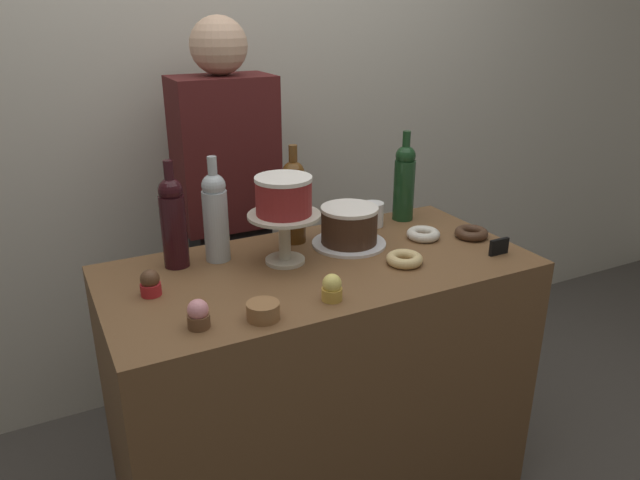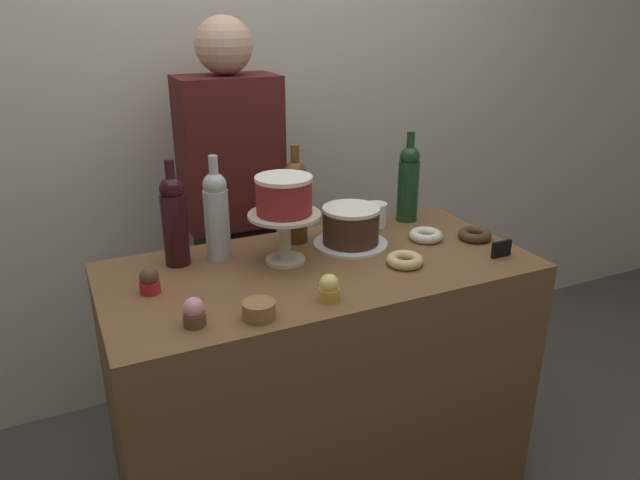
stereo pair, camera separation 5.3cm
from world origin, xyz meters
TOP-DOWN VIEW (x-y plane):
  - back_wall at (0.00, 0.89)m, footprint 6.00×0.05m
  - display_counter at (0.00, 0.00)m, footprint 1.30×0.63m
  - cake_stand_pedestal at (-0.09, 0.07)m, footprint 0.22×0.22m
  - white_layer_cake at (-0.09, 0.07)m, footprint 0.17×0.17m
  - silver_serving_platter at (0.16, 0.10)m, footprint 0.24×0.24m
  - chocolate_round_cake at (0.16, 0.10)m, footprint 0.19×0.19m
  - wine_bottle_amber at (0.01, 0.21)m, footprint 0.08×0.08m
  - wine_bottle_green at (0.46, 0.23)m, footprint 0.08×0.08m
  - wine_bottle_clear at (-0.26, 0.18)m, footprint 0.08×0.08m
  - wine_bottle_dark_red at (-0.39, 0.19)m, footprint 0.08×0.08m
  - cupcake_chocolate at (-0.50, 0.03)m, footprint 0.06×0.06m
  - cupcake_lemon at (-0.08, -0.22)m, footprint 0.06×0.06m
  - cupcake_strawberry at (-0.43, -0.20)m, footprint 0.06×0.06m
  - donut_glazed at (0.23, -0.11)m, footprint 0.11×0.11m
  - donut_chocolate at (0.56, -0.03)m, footprint 0.11×0.11m
  - donut_sugar at (0.41, 0.03)m, footprint 0.11×0.11m
  - cookie_stack at (-0.28, -0.23)m, footprint 0.08×0.08m
  - price_sign_chalkboard at (0.54, -0.18)m, footprint 0.07×0.01m
  - coffee_cup_ceramic at (0.32, 0.22)m, footprint 0.08×0.08m
  - barista_figure at (-0.09, 0.59)m, footprint 0.36×0.22m

SIDE VIEW (x-z plane):
  - display_counter at x=0.00m, z-range 0.00..0.89m
  - barista_figure at x=-0.09m, z-range 0.04..1.64m
  - silver_serving_platter at x=0.16m, z-range 0.89..0.90m
  - donut_glazed at x=0.23m, z-range 0.89..0.93m
  - donut_chocolate at x=0.56m, z-range 0.89..0.93m
  - donut_sugar at x=0.41m, z-range 0.89..0.93m
  - cookie_stack at x=-0.28m, z-range 0.89..0.94m
  - price_sign_chalkboard at x=0.54m, z-range 0.89..0.95m
  - cupcake_chocolate at x=-0.50m, z-range 0.89..0.97m
  - cupcake_lemon at x=-0.08m, z-range 0.89..0.97m
  - cupcake_strawberry at x=-0.43m, z-range 0.89..0.97m
  - coffee_cup_ceramic at x=0.32m, z-range 0.89..0.98m
  - chocolate_round_cake at x=0.16m, z-range 0.90..1.02m
  - cake_stand_pedestal at x=-0.09m, z-range 0.92..1.08m
  - wine_bottle_amber at x=0.01m, z-range 0.88..1.20m
  - wine_bottle_green at x=0.46m, z-range 0.88..1.20m
  - wine_bottle_clear at x=-0.26m, z-range 0.88..1.20m
  - wine_bottle_dark_red at x=-0.39m, z-range 0.88..1.20m
  - white_layer_cake at x=-0.09m, z-range 1.05..1.16m
  - back_wall at x=0.00m, z-range 0.00..2.60m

